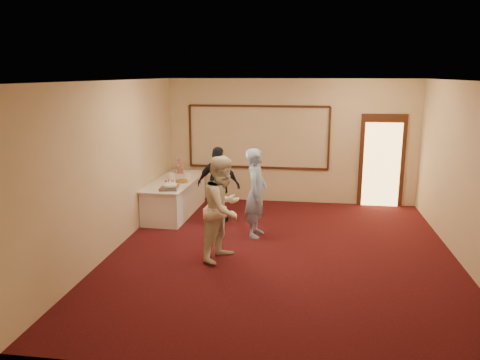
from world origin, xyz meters
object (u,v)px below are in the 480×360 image
(tart, at_px, (182,181))
(guest, at_px, (219,185))
(cupcake_stand, at_px, (179,167))
(plate_stack_a, at_px, (172,176))
(buffet_table, at_px, (175,197))
(man, at_px, (256,193))
(plate_stack_b, at_px, (187,175))
(pavlova_tray, at_px, (170,186))
(woman, at_px, (223,208))

(tart, bearing_deg, guest, -18.10)
(cupcake_stand, relative_size, plate_stack_a, 2.51)
(buffet_table, xyz_separation_m, cupcake_stand, (-0.11, 0.81, 0.53))
(man, relative_size, guest, 1.06)
(man, bearing_deg, plate_stack_b, 55.81)
(cupcake_stand, height_order, tart, cupcake_stand)
(pavlova_tray, distance_m, cupcake_stand, 1.71)
(buffet_table, height_order, man, man)
(plate_stack_a, height_order, woman, woman)
(pavlova_tray, height_order, man, man)
(pavlova_tray, xyz_separation_m, woman, (1.41, -1.59, 0.04))
(plate_stack_b, bearing_deg, man, -40.75)
(plate_stack_a, relative_size, guest, 0.10)
(cupcake_stand, relative_size, guest, 0.26)
(guest, bearing_deg, plate_stack_a, -13.08)
(plate_stack_a, relative_size, woman, 0.09)
(pavlova_tray, distance_m, man, 1.87)
(cupcake_stand, distance_m, woman, 3.68)
(pavlova_tray, relative_size, guest, 0.33)
(plate_stack_a, xyz_separation_m, guest, (1.19, -0.56, -0.03))
(plate_stack_a, bearing_deg, guest, -25.33)
(plate_stack_a, xyz_separation_m, tart, (0.31, -0.27, -0.04))
(plate_stack_b, relative_size, guest, 0.11)
(plate_stack_b, distance_m, woman, 3.06)
(buffet_table, distance_m, woman, 2.96)
(cupcake_stand, bearing_deg, plate_stack_a, -87.71)
(pavlova_tray, relative_size, man, 0.31)
(pavlova_tray, xyz_separation_m, cupcake_stand, (-0.26, 1.69, 0.07))
(woman, bearing_deg, cupcake_stand, 48.03)
(woman, bearing_deg, guest, 34.07)
(man, relative_size, woman, 0.97)
(cupcake_stand, distance_m, guest, 1.80)
(plate_stack_a, bearing_deg, plate_stack_b, 36.51)
(pavlova_tray, height_order, plate_stack_a, pavlova_tray)
(pavlova_tray, xyz_separation_m, man, (1.84, -0.36, 0.02))
(plate_stack_b, xyz_separation_m, guest, (0.88, -0.79, -0.03))
(tart, distance_m, man, 2.04)
(buffet_table, bearing_deg, pavlova_tray, -80.19)
(pavlova_tray, bearing_deg, man, -11.08)
(plate_stack_a, distance_m, man, 2.44)
(pavlova_tray, height_order, cupcake_stand, cupcake_stand)
(buffet_table, xyz_separation_m, guest, (1.11, -0.50, 0.43))
(buffet_table, height_order, pavlova_tray, pavlova_tray)
(plate_stack_b, relative_size, tart, 0.57)
(man, bearing_deg, cupcake_stand, 52.29)
(plate_stack_a, xyz_separation_m, woman, (1.65, -2.53, 0.05))
(guest, bearing_deg, cupcake_stand, -34.92)
(plate_stack_b, height_order, man, man)
(cupcake_stand, distance_m, tart, 1.09)
(plate_stack_a, bearing_deg, cupcake_stand, 92.29)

